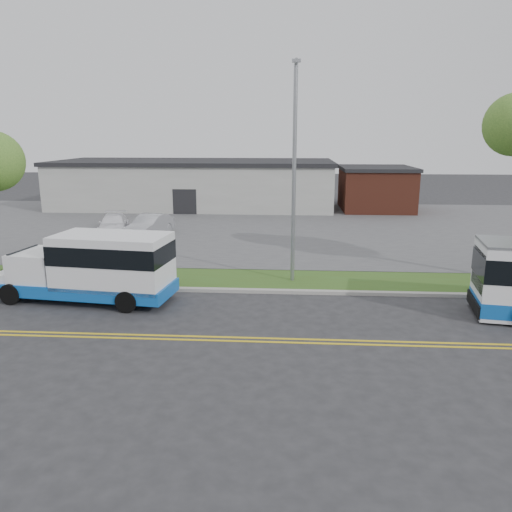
# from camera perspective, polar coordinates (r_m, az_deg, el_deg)

# --- Properties ---
(ground) EXTENTS (140.00, 140.00, 0.00)m
(ground) POSITION_cam_1_polar(r_m,az_deg,el_deg) (20.67, -4.20, -5.04)
(ground) COLOR #28282B
(ground) RESTS_ON ground
(lane_line_north) EXTENTS (70.00, 0.12, 0.01)m
(lane_line_north) POSITION_cam_1_polar(r_m,az_deg,el_deg) (17.11, -6.00, -9.14)
(lane_line_north) COLOR gold
(lane_line_north) RESTS_ON ground
(lane_line_south) EXTENTS (70.00, 0.12, 0.01)m
(lane_line_south) POSITION_cam_1_polar(r_m,az_deg,el_deg) (16.83, -6.17, -9.54)
(lane_line_south) COLOR gold
(lane_line_south) RESTS_ON ground
(curb) EXTENTS (80.00, 0.30, 0.15)m
(curb) POSITION_cam_1_polar(r_m,az_deg,el_deg) (21.68, -3.80, -3.93)
(curb) COLOR #9E9B93
(curb) RESTS_ON ground
(verge) EXTENTS (80.00, 3.30, 0.10)m
(verge) POSITION_cam_1_polar(r_m,az_deg,el_deg) (23.39, -3.22, -2.66)
(verge) COLOR #3C541C
(verge) RESTS_ON ground
(parking_lot) EXTENTS (80.00, 25.00, 0.10)m
(parking_lot) POSITION_cam_1_polar(r_m,az_deg,el_deg) (37.07, -0.57, 3.46)
(parking_lot) COLOR #4C4C4F
(parking_lot) RESTS_ON ground
(commercial_building) EXTENTS (25.40, 10.40, 4.35)m
(commercial_building) POSITION_cam_1_polar(r_m,az_deg,el_deg) (47.41, -6.96, 8.19)
(commercial_building) COLOR #9E9E99
(commercial_building) RESTS_ON ground
(brick_wing) EXTENTS (6.30, 7.30, 3.90)m
(brick_wing) POSITION_cam_1_polar(r_m,az_deg,el_deg) (46.26, 13.51, 7.51)
(brick_wing) COLOR brown
(brick_wing) RESTS_ON ground
(streetlight_near) EXTENTS (0.35, 1.53, 9.50)m
(streetlight_near) POSITION_cam_1_polar(r_m,az_deg,el_deg) (22.15, 4.39, 10.05)
(streetlight_near) COLOR gray
(streetlight_near) RESTS_ON verge
(shuttle_bus) EXTENTS (7.49, 3.21, 2.79)m
(shuttle_bus) POSITION_cam_1_polar(r_m,az_deg,el_deg) (21.14, -17.74, -1.03)
(shuttle_bus) COLOR #0F53AD
(shuttle_bus) RESTS_ON ground
(pedestrian) EXTENTS (0.73, 0.70, 1.68)m
(pedestrian) POSITION_cam_1_polar(r_m,az_deg,el_deg) (24.54, -22.50, -0.76)
(pedestrian) COLOR black
(pedestrian) RESTS_ON verge
(parked_car_a) EXTENTS (2.42, 4.62, 1.45)m
(parked_car_a) POSITION_cam_1_polar(r_m,az_deg,el_deg) (33.57, -12.05, 3.42)
(parked_car_a) COLOR #ADAFB4
(parked_car_a) RESTS_ON parking_lot
(parked_car_b) EXTENTS (2.84, 4.79, 1.30)m
(parked_car_b) POSITION_cam_1_polar(r_m,az_deg,el_deg) (35.17, -15.97, 3.53)
(parked_car_b) COLOR white
(parked_car_b) RESTS_ON parking_lot
(grocery_bag_left) EXTENTS (0.32, 0.32, 0.32)m
(grocery_bag_left) POSITION_cam_1_polar(r_m,az_deg,el_deg) (24.63, -23.24, -2.43)
(grocery_bag_left) COLOR white
(grocery_bag_left) RESTS_ON verge
(grocery_bag_right) EXTENTS (0.32, 0.32, 0.32)m
(grocery_bag_right) POSITION_cam_1_polar(r_m,az_deg,el_deg) (24.80, -21.49, -2.16)
(grocery_bag_right) COLOR white
(grocery_bag_right) RESTS_ON verge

